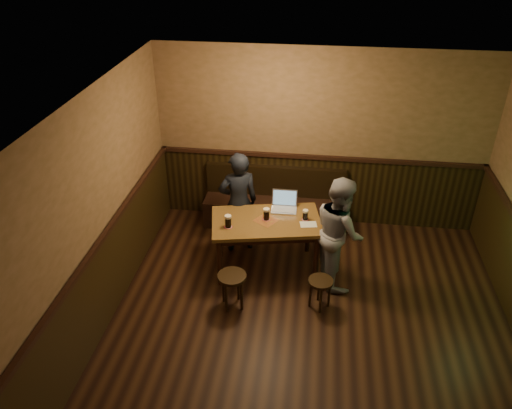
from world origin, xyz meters
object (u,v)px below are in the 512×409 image
object	(u,v)px
stool_left	(232,281)
person_suit	(238,203)
stool_right	(320,285)
pint_mid	(266,214)
person_grey	(339,232)
pint_left	(228,221)
pint_right	(305,215)
laptop	(284,204)
bench	(274,207)
pub_table	(266,227)

from	to	relation	value
stool_left	person_suit	xyz separation A→B (m)	(-0.12, 1.28, 0.39)
stool_right	pint_mid	bearing A→B (deg)	135.99
person_suit	person_grey	world-z (taller)	person_grey
pint_left	stool_left	bearing A→B (deg)	-76.53
stool_right	person_grey	size ratio (longest dim) A/B	0.27
stool_right	pint_right	size ratio (longest dim) A/B	2.81
laptop	pint_right	bearing A→B (deg)	-40.69
pint_left	pint_right	world-z (taller)	pint_left
pint_mid	pint_right	bearing A→B (deg)	7.26
person_grey	bench	bearing A→B (deg)	19.32
pub_table	stool_right	xyz separation A→B (m)	(0.77, -0.73, -0.34)
pub_table	stool_right	world-z (taller)	pub_table
stool_right	pint_right	xyz separation A→B (m)	(-0.26, 0.82, 0.52)
stool_left	person_suit	distance (m)	1.34
pub_table	pint_left	distance (m)	0.57
pint_left	laptop	world-z (taller)	laptop
stool_left	person_grey	size ratio (longest dim) A/B	0.31
pint_left	laptop	size ratio (longest dim) A/B	0.51
pint_right	laptop	xyz separation A→B (m)	(-0.31, 0.26, -0.01)
bench	pint_right	world-z (taller)	bench
stool_right	laptop	xyz separation A→B (m)	(-0.56, 1.07, 0.51)
bench	stool_left	xyz separation A→B (m)	(-0.33, -2.00, 0.08)
laptop	person_suit	xyz separation A→B (m)	(-0.66, 0.08, -0.07)
stool_right	pint_right	distance (m)	1.00
stool_right	pub_table	bearing A→B (deg)	136.61
pint_left	pint_mid	bearing A→B (deg)	27.32
bench	pint_left	xyz separation A→B (m)	(-0.48, -1.36, 0.56)
stool_left	pint_right	distance (m)	1.36
stool_left	pint_mid	distance (m)	1.05
bench	stool_right	bearing A→B (deg)	-67.47
stool_right	bench	bearing A→B (deg)	112.53
person_suit	laptop	bearing A→B (deg)	151.96
bench	stool_right	xyz separation A→B (m)	(0.77, -1.87, 0.03)
person_grey	pint_mid	bearing A→B (deg)	62.60
pub_table	person_suit	world-z (taller)	person_suit
bench	pint_left	distance (m)	1.55
bench	pub_table	distance (m)	1.19
pint_left	laptop	xyz separation A→B (m)	(0.69, 0.57, -0.03)
person_suit	person_grey	bearing A→B (deg)	137.01
pint_mid	person_grey	world-z (taller)	person_grey
pint_left	laptop	bearing A→B (deg)	39.44
stool_left	pint_mid	bearing A→B (deg)	69.52
bench	pint_mid	size ratio (longest dim) A/B	12.71
pint_mid	person_suit	xyz separation A→B (m)	(-0.45, 0.40, -0.09)
pint_left	pint_right	xyz separation A→B (m)	(1.00, 0.31, -0.01)
laptop	pint_mid	bearing A→B (deg)	-124.33
pint_left	person_suit	bearing A→B (deg)	87.27
stool_left	pint_right	size ratio (longest dim) A/B	3.24
pub_table	pint_mid	world-z (taller)	pint_mid
laptop	bench	bearing A→B (deg)	104.27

